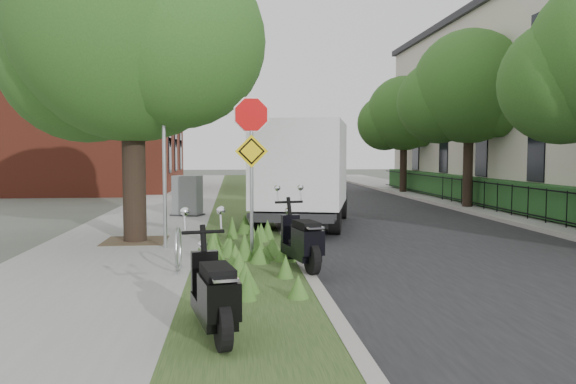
# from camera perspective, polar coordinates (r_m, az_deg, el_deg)

# --- Properties ---
(ground) EXTENTS (120.00, 120.00, 0.00)m
(ground) POSITION_cam_1_polar(r_m,az_deg,el_deg) (10.61, 4.08, -7.65)
(ground) COLOR #4C5147
(ground) RESTS_ON ground
(sidewalk_near) EXTENTS (3.50, 60.00, 0.12)m
(sidewalk_near) POSITION_cam_1_polar(r_m,az_deg,el_deg) (20.50, -12.57, -1.90)
(sidewalk_near) COLOR gray
(sidewalk_near) RESTS_ON ground
(verge) EXTENTS (2.00, 60.00, 0.12)m
(verge) POSITION_cam_1_polar(r_m,az_deg,el_deg) (20.35, -4.85, -1.86)
(verge) COLOR #2A401B
(verge) RESTS_ON ground
(kerb_near) EXTENTS (0.20, 60.00, 0.13)m
(kerb_near) POSITION_cam_1_polar(r_m,az_deg,el_deg) (20.38, -2.04, -1.82)
(kerb_near) COLOR #9E9991
(kerb_near) RESTS_ON ground
(road) EXTENTS (7.00, 60.00, 0.01)m
(road) POSITION_cam_1_polar(r_m,az_deg,el_deg) (20.90, 7.59, -1.87)
(road) COLOR black
(road) RESTS_ON ground
(kerb_far) EXTENTS (0.20, 60.00, 0.13)m
(kerb_far) POSITION_cam_1_polar(r_m,az_deg,el_deg) (21.96, 16.52, -1.56)
(kerb_far) COLOR #9E9991
(kerb_far) RESTS_ON ground
(footpath_far) EXTENTS (3.20, 60.00, 0.12)m
(footpath_far) POSITION_cam_1_polar(r_m,az_deg,el_deg) (22.65, 20.51, -1.50)
(footpath_far) COLOR gray
(footpath_far) RESTS_ON ground
(street_tree_main) EXTENTS (6.21, 5.54, 7.66)m
(street_tree_main) POSITION_cam_1_polar(r_m,az_deg,el_deg) (13.57, -15.92, 15.18)
(street_tree_main) COLOR black
(street_tree_main) RESTS_ON ground
(bare_post) EXTENTS (0.08, 0.08, 4.00)m
(bare_post) POSITION_cam_1_polar(r_m,az_deg,el_deg) (12.12, -12.47, 3.82)
(bare_post) COLOR #A5A8AD
(bare_post) RESTS_ON ground
(bike_hoop) EXTENTS (0.06, 0.78, 0.77)m
(bike_hoop) POSITION_cam_1_polar(r_m,az_deg,el_deg) (9.82, -11.10, -5.71)
(bike_hoop) COLOR #A5A8AD
(bike_hoop) RESTS_ON ground
(sign_assembly) EXTENTS (0.94, 0.08, 3.22)m
(sign_assembly) POSITION_cam_1_polar(r_m,az_deg,el_deg) (10.83, -3.74, 4.98)
(sign_assembly) COLOR #A5A8AD
(sign_assembly) RESTS_ON ground
(fence_far) EXTENTS (0.04, 24.00, 1.00)m
(fence_far) POSITION_cam_1_polar(r_m,az_deg,el_deg) (22.18, 18.23, 0.02)
(fence_far) COLOR black
(fence_far) RESTS_ON ground
(hedge_far) EXTENTS (1.00, 24.00, 1.10)m
(hedge_far) POSITION_cam_1_polar(r_m,az_deg,el_deg) (22.47, 19.86, 0.03)
(hedge_far) COLOR #17411E
(hedge_far) RESTS_ON footpath_far
(brick_building) EXTENTS (9.40, 10.40, 8.30)m
(brick_building) POSITION_cam_1_polar(r_m,az_deg,el_deg) (33.22, -19.24, 7.38)
(brick_building) COLOR maroon
(brick_building) RESTS_ON ground
(far_tree_b) EXTENTS (4.83, 4.31, 6.56)m
(far_tree_b) POSITION_cam_1_polar(r_m,az_deg,el_deg) (22.18, 17.76, 9.60)
(far_tree_b) COLOR black
(far_tree_b) RESTS_ON ground
(far_tree_c) EXTENTS (4.37, 3.89, 5.93)m
(far_tree_c) POSITION_cam_1_polar(r_m,az_deg,el_deg) (29.64, 11.58, 7.46)
(far_tree_c) COLOR black
(far_tree_c) RESTS_ON ground
(scooter_near) EXTENTS (0.60, 1.73, 0.83)m
(scooter_near) POSITION_cam_1_polar(r_m,az_deg,el_deg) (6.27, -7.42, -11.02)
(scooter_near) COLOR black
(scooter_near) RESTS_ON ground
(scooter_far) EXTENTS (0.64, 1.79, 0.86)m
(scooter_far) POSITION_cam_1_polar(r_m,az_deg,el_deg) (9.74, 1.56, -5.47)
(scooter_far) COLOR black
(scooter_far) RESTS_ON ground
(box_truck) EXTENTS (3.47, 6.00, 2.55)m
(box_truck) POSITION_cam_1_polar(r_m,az_deg,el_deg) (16.21, 1.66, 2.34)
(box_truck) COLOR #262628
(box_truck) RESTS_ON ground
(utility_cabinet) EXTENTS (1.12, 0.93, 1.28)m
(utility_cabinet) POSITION_cam_1_polar(r_m,az_deg,el_deg) (18.34, -10.18, -0.44)
(utility_cabinet) COLOR #262628
(utility_cabinet) RESTS_ON ground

